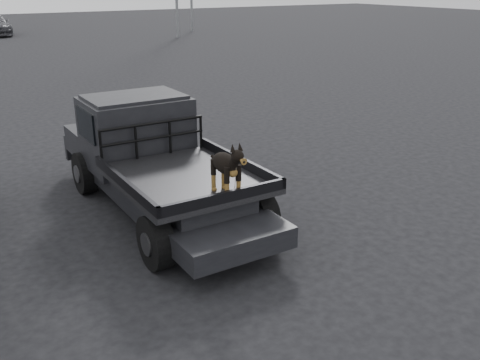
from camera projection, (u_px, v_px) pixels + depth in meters
ground at (183, 254)px, 7.58m from camera, size 120.00×120.00×0.00m
flatbed_ute at (161, 185)px, 8.84m from camera, size 2.00×5.40×0.92m
ute_cab at (136, 120)px, 9.28m from camera, size 1.72×1.30×0.88m
headache_rack at (153, 140)px, 8.74m from camera, size 1.80×0.08×0.55m
dog at (226, 168)px, 7.15m from camera, size 0.32×0.60×0.74m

